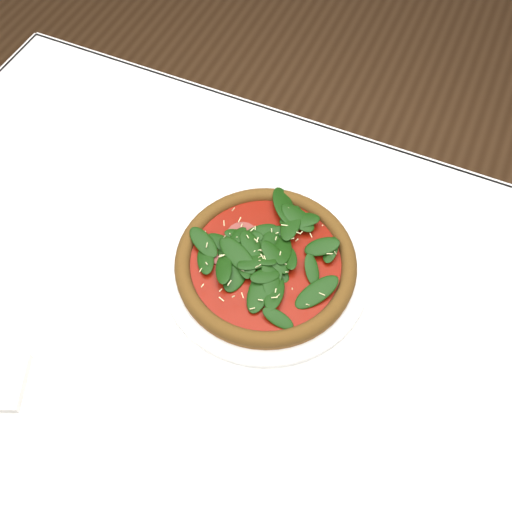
% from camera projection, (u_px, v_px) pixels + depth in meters
% --- Properties ---
extents(ground, '(6.00, 6.00, 0.00)m').
position_uv_depth(ground, '(235.00, 438.00, 1.46)').
color(ground, brown).
rests_on(ground, ground).
extents(dining_table, '(1.21, 0.81, 0.75)m').
position_uv_depth(dining_table, '(222.00, 338.00, 0.90)').
color(dining_table, silver).
rests_on(dining_table, ground).
extents(plate, '(0.31, 0.31, 0.01)m').
position_uv_depth(plate, '(266.00, 267.00, 0.85)').
color(plate, white).
rests_on(plate, dining_table).
extents(pizza, '(0.32, 0.32, 0.03)m').
position_uv_depth(pizza, '(266.00, 261.00, 0.83)').
color(pizza, '#935923').
rests_on(pizza, plate).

